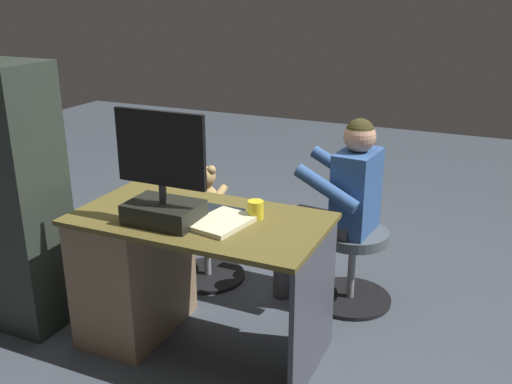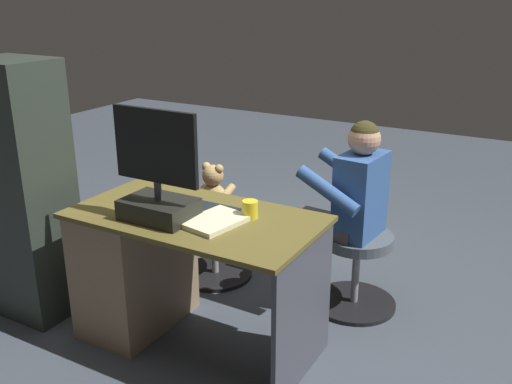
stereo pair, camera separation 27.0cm
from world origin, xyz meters
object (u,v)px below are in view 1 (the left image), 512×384
Objects in this scene: person at (339,197)px; office_chair_teddy at (207,239)px; monitor at (163,190)px; computer_mouse at (147,200)px; desk at (149,267)px; cup at (256,210)px; visitor_chair at (352,260)px; tv_remote at (139,210)px; teddy_bear at (206,191)px; keyboard at (202,209)px.

office_chair_teddy is at bearing 5.80° from person.
monitor reaches higher than computer_mouse.
person reaches higher than desk.
cup reaches higher than visitor_chair.
tv_remote is 0.76m from teddy_bear.
cup is at bearing 70.95° from person.
tv_remote reaches higher than visitor_chair.
monitor is 0.48× the size of person.
tv_remote reaches higher than desk.
keyboard is 0.29m from cup.
teddy_bear is at bearing -88.29° from desk.
cup is at bearing -176.51° from computer_mouse.
monitor is 1.12× the size of office_chair_teddy.
tv_remote is (0.18, -0.06, -0.15)m from monitor.
tv_remote is at bearing 15.77° from cup.
visitor_chair is at bearing -174.20° from office_chair_teddy.
desk is 3.99× the size of teddy_bear.
computer_mouse reaches higher than desk.
tv_remote is at bearing -17.85° from monitor.
desk is at bearing 9.39° from cup.
person reaches higher than office_chair_teddy.
monitor is (-0.20, 0.12, 0.50)m from desk.
desk is at bearing 91.74° from office_chair_teddy.
teddy_bear is at bearing -90.00° from office_chair_teddy.
desk is at bearing 14.25° from keyboard.
keyboard is at bearing -165.75° from desk.
desk is 0.71m from teddy_bear.
desk is at bearing -31.89° from monitor.
desk is at bearing 91.71° from teddy_bear.
tv_remote is 0.13× the size of person.
keyboard is 0.31m from computer_mouse.
person is at bearing -132.12° from tv_remote.
desk is at bearing 109.91° from computer_mouse.
cup reaches higher than tv_remote.
teddy_bear is (0.22, -0.81, -0.30)m from monitor.
teddy_bear is (-0.00, -0.62, -0.16)m from computer_mouse.
tv_remote is (-0.03, 0.12, -0.01)m from computer_mouse.
tv_remote is 0.31× the size of office_chair_teddy.
office_chair_teddy is at bearing -43.93° from cup.
keyboard is 0.88× the size of office_chair_teddy.
keyboard reaches higher than office_chair_teddy.
computer_mouse is 0.31× the size of teddy_bear.
teddy_bear is at bearing -90.09° from computer_mouse.
office_chair_teddy is (0.22, -0.80, -0.62)m from monitor.
cup reaches higher than desk.
desk is 0.70m from cup.
tv_remote is at bearing 92.63° from office_chair_teddy.
teddy_bear is 0.28× the size of person.
teddy_bear is at bearing -44.49° from cup.
computer_mouse reaches higher than tv_remote.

